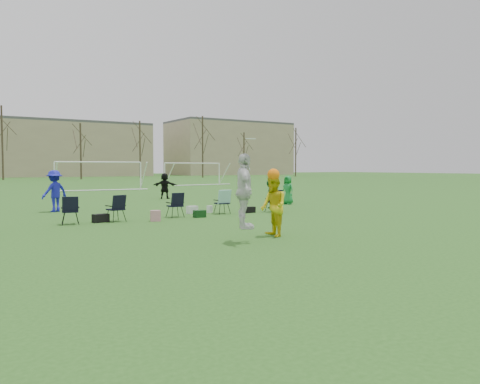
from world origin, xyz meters
TOP-DOWN VIEW (x-y plane):
  - ground at (0.00, 0.00)m, footprint 260.00×260.00m
  - fielder_blue at (-3.18, 12.78)m, footprint 1.36×1.11m
  - fielder_green_far at (8.14, 10.73)m, footprint 0.62×0.82m
  - fielder_black at (4.27, 18.17)m, footprint 1.50×1.22m
  - center_contest at (-0.01, 1.50)m, footprint 2.14×1.59m
  - sideline_setup at (1.36, 7.86)m, footprint 9.26×2.18m
  - goal_mid at (4.00, 32.00)m, footprint 7.40×0.63m
  - goal_right at (16.00, 38.00)m, footprint 7.35×1.14m
  - tree_line at (0.24, 69.85)m, footprint 110.28×3.28m
  - building_row at (6.73, 96.00)m, footprint 126.00×16.00m

SIDE VIEW (x-z plane):
  - ground at x=0.00m, z-range 0.00..0.00m
  - sideline_setup at x=1.36m, z-range -0.39..1.50m
  - fielder_green_far at x=8.14m, z-range 0.00..1.51m
  - fielder_black at x=4.27m, z-range 0.00..1.60m
  - fielder_blue at x=-3.18m, z-range 0.00..1.83m
  - center_contest at x=-0.01m, z-range -0.23..2.49m
  - goal_mid at x=4.00m, z-range 0.69..3.15m
  - goal_right at x=16.00m, z-range 0.69..3.15m
  - tree_line at x=0.24m, z-range -0.61..10.79m
  - building_row at x=6.73m, z-range -0.51..12.49m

